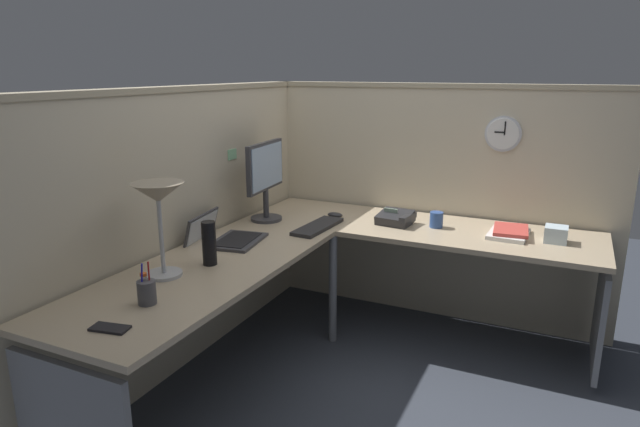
# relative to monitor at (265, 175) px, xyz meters

# --- Properties ---
(ground_plane) EXTENTS (6.80, 6.80, 0.00)m
(ground_plane) POSITION_rel_monitor_xyz_m (-0.19, -0.64, -1.02)
(ground_plane) COLOR #383D47
(cubicle_wall_back) EXTENTS (2.57, 0.12, 1.58)m
(cubicle_wall_back) POSITION_rel_monitor_xyz_m (-0.55, 0.23, -0.23)
(cubicle_wall_back) COLOR beige
(cubicle_wall_back) RESTS_ON ground
(cubicle_wall_right) EXTENTS (0.12, 2.37, 1.58)m
(cubicle_wall_right) POSITION_rel_monitor_xyz_m (0.68, -0.90, -0.23)
(cubicle_wall_right) COLOR beige
(cubicle_wall_right) RESTS_ON ground
(desk) EXTENTS (2.35, 2.15, 0.73)m
(desk) POSITION_rel_monitor_xyz_m (-0.33, -0.69, -0.39)
(desk) COLOR tan
(desk) RESTS_ON ground
(monitor) EXTENTS (0.46, 0.20, 0.50)m
(monitor) POSITION_rel_monitor_xyz_m (0.00, 0.00, 0.00)
(monitor) COLOR #38383D
(monitor) RESTS_ON desk
(laptop) EXTENTS (0.39, 0.43, 0.22)m
(laptop) POSITION_rel_monitor_xyz_m (-0.49, 0.01, -0.27)
(laptop) COLOR #38383D
(laptop) RESTS_ON desk
(keyboard) EXTENTS (0.44, 0.16, 0.02)m
(keyboard) POSITION_rel_monitor_xyz_m (-0.03, -0.38, -0.28)
(keyboard) COLOR #232326
(keyboard) RESTS_ON desk
(computer_mouse) EXTENTS (0.06, 0.10, 0.03)m
(computer_mouse) POSITION_rel_monitor_xyz_m (0.24, -0.37, -0.28)
(computer_mouse) COLOR #232326
(computer_mouse) RESTS_ON desk
(desk_lamp_dome) EXTENTS (0.24, 0.24, 0.44)m
(desk_lamp_dome) POSITION_rel_monitor_xyz_m (-1.04, -0.06, 0.07)
(desk_lamp_dome) COLOR #B7BABF
(desk_lamp_dome) RESTS_ON desk
(pen_cup) EXTENTS (0.08, 0.08, 0.18)m
(pen_cup) POSITION_rel_monitor_xyz_m (-1.32, -0.21, -0.24)
(pen_cup) COLOR #4C4C51
(pen_cup) RESTS_ON desk
(cell_phone) EXTENTS (0.09, 0.15, 0.01)m
(cell_phone) POSITION_rel_monitor_xyz_m (-1.56, -0.24, -0.29)
(cell_phone) COLOR black
(cell_phone) RESTS_ON desk
(thermos_flask) EXTENTS (0.07, 0.07, 0.22)m
(thermos_flask) POSITION_rel_monitor_xyz_m (-0.83, -0.16, -0.18)
(thermos_flask) COLOR black
(thermos_flask) RESTS_ON desk
(office_phone) EXTENTS (0.21, 0.23, 0.11)m
(office_phone) POSITION_rel_monitor_xyz_m (0.26, -0.78, -0.26)
(office_phone) COLOR #232326
(office_phone) RESTS_ON desk
(book_stack) EXTENTS (0.30, 0.23, 0.04)m
(book_stack) POSITION_rel_monitor_xyz_m (0.30, -1.45, -0.27)
(book_stack) COLOR silver
(book_stack) RESTS_ON desk
(coffee_mug) EXTENTS (0.08, 0.08, 0.10)m
(coffee_mug) POSITION_rel_monitor_xyz_m (0.30, -1.02, -0.25)
(coffee_mug) COLOR #2D4C8C
(coffee_mug) RESTS_ON desk
(tissue_box) EXTENTS (0.12, 0.12, 0.09)m
(tissue_box) POSITION_rel_monitor_xyz_m (0.29, -1.70, -0.25)
(tissue_box) COLOR silver
(tissue_box) RESTS_ON desk
(wall_clock) EXTENTS (0.04, 0.22, 0.22)m
(wall_clock) POSITION_rel_monitor_xyz_m (0.63, -1.33, 0.26)
(wall_clock) COLOR #B7BABF
(pinned_note_leftmost) EXTENTS (0.09, 0.00, 0.06)m
(pinned_note_leftmost) POSITION_rel_monitor_xyz_m (-0.09, 0.18, 0.13)
(pinned_note_leftmost) COLOR #8CCC99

